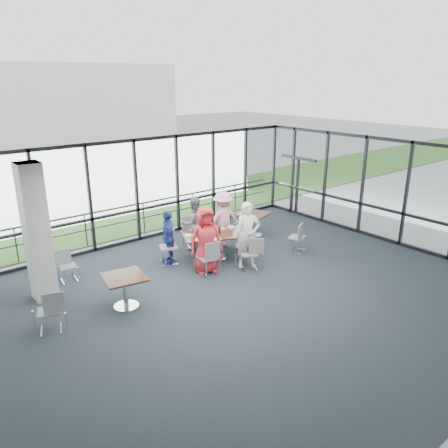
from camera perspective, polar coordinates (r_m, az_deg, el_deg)
floor at (r=10.42m, az=2.68°, el=-9.61°), size 12.00×10.00×0.02m
ceiling at (r=9.34m, az=2.98°, el=8.02°), size 12.00×10.00×0.04m
curtain_wall_back at (r=13.72m, az=-11.35°, el=4.26°), size 12.00×0.10×3.20m
curtain_wall_right at (r=14.34m, az=20.96°, el=4.00°), size 0.10×10.00×3.20m
exit_door at (r=16.57m, az=9.54°, el=4.85°), size 0.12×1.60×2.10m
structural_column at (r=10.65m, az=-23.27°, el=-1.09°), size 0.50×0.50×3.20m
apron at (r=18.56m, az=-18.44°, el=2.20°), size 80.00×70.00×0.02m
grass_strip at (r=16.76m, az=-15.92°, el=0.85°), size 80.00×5.00×0.01m
hangar_main at (r=40.15m, az=-25.46°, el=14.12°), size 24.00×10.00×6.00m
guard_rail at (r=14.53m, az=-12.21°, el=0.48°), size 12.00×0.06×0.06m
main_table at (r=12.33m, az=-0.89°, el=-1.74°), size 2.20×1.75×0.75m
side_table_left at (r=9.98m, az=-12.87°, el=-7.27°), size 1.02×1.02×0.75m
side_table_right at (r=14.15m, az=3.89°, el=0.96°), size 1.13×1.13×0.75m
diner_near_left at (r=11.37m, az=-2.40°, el=-2.10°), size 1.00×0.80×1.79m
diner_near_right at (r=11.69m, az=3.12°, el=-1.47°), size 0.82×0.76×1.81m
diner_far_left at (r=12.94m, az=-3.92°, el=0.07°), size 0.90×0.71×1.62m
diner_far_right at (r=13.14m, az=-0.12°, el=0.61°), size 1.20×0.79×1.71m
diner_end at (r=12.09m, az=-7.30°, el=-1.65°), size 0.82×1.01×1.52m
chair_main_nl at (r=11.40m, az=-2.23°, el=-4.43°), size 0.51×0.51×0.91m
chair_main_nr at (r=11.71m, az=3.31°, el=-3.91°), size 0.59×0.59×0.87m
chair_main_fl at (r=13.22m, az=-3.81°, el=-1.11°), size 0.59×0.59×0.92m
chair_main_fr at (r=13.35m, az=-0.33°, el=-1.08°), size 0.56×0.56×0.83m
chair_main_end at (r=12.14m, az=-7.27°, el=-3.02°), size 0.60×0.60×0.94m
chair_spare_la at (r=9.62m, az=-21.93°, el=-10.55°), size 0.55×0.55×0.88m
chair_spare_lb at (r=11.71m, az=-19.73°, el=-5.24°), size 0.44×0.44×0.80m
chair_spare_r at (r=13.01m, az=9.53°, el=-1.75°), size 0.58×0.58×0.89m
plate_nl at (r=11.80m, az=-3.16°, el=-2.05°), size 0.27×0.27×0.01m
plate_nr at (r=12.13m, az=2.39°, el=-1.45°), size 0.23×0.23×0.01m
plate_fl at (r=12.46m, az=-3.14°, el=-0.91°), size 0.24×0.24×0.01m
plate_fr at (r=12.77m, az=0.93°, el=-0.38°), size 0.24×0.24×0.01m
plate_end at (r=12.14m, az=-4.47°, el=-1.48°), size 0.25×0.25×0.01m
tumbler_a at (r=12.03m, az=-1.50°, el=-1.29°), size 0.07×0.07×0.14m
tumbler_b at (r=12.13m, az=1.00°, el=-1.09°), size 0.07×0.07×0.15m
tumbler_c at (r=12.48m, az=-0.71°, el=-0.57°), size 0.07×0.07×0.13m
tumbler_d at (r=11.97m, az=-4.11°, el=-1.41°), size 0.07×0.07×0.15m
menu_a at (r=11.84m, az=-1.13°, el=-1.97°), size 0.39×0.33×0.00m
menu_b at (r=12.26m, az=3.10°, el=-1.27°), size 0.34×0.32×0.00m
menu_c at (r=12.66m, az=-0.50°, el=-0.59°), size 0.34×0.27×0.00m
condiment_caddy at (r=12.29m, az=-0.76°, el=-1.10°), size 0.10×0.07×0.04m
ketchup_bottle at (r=12.28m, az=-0.67°, el=-0.77°), size 0.06×0.06×0.18m
green_bottle at (r=12.33m, az=-0.51°, el=-0.64°), size 0.05×0.05×0.20m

